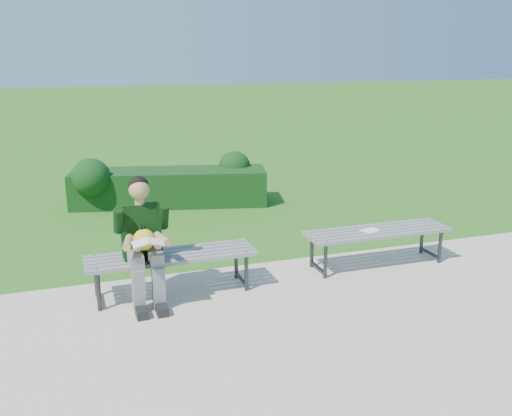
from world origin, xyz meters
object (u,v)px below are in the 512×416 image
hedge (166,184)px  bench_right (377,234)px  seated_boy (143,238)px  paper_sheet (370,230)px  bench_left (171,259)px

hedge → bench_right: (1.90, -3.77, 0.06)m
seated_boy → paper_sheet: seated_boy is taller
bench_right → paper_sheet: bench_right is taller
seated_boy → paper_sheet: size_ratio=5.06×
bench_right → paper_sheet: size_ratio=6.92×
bench_right → paper_sheet: (-0.10, 0.00, 0.06)m
bench_left → seated_boy: bearing=-162.8°
paper_sheet → hedge: bearing=115.5°
bench_right → hedge: bearing=116.7°
bench_right → paper_sheet: 0.12m
seated_boy → hedge: bearing=76.6°
bench_left → bench_right: size_ratio=1.00×
paper_sheet → seated_boy: bearing=-177.1°
bench_left → bench_right: same height
bench_left → seated_boy: seated_boy is taller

